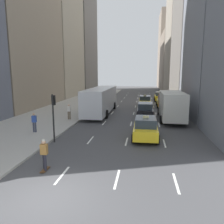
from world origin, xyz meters
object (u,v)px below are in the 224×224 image
Objects in this scene: taxi_fourth at (160,97)px; traffic_light_pole at (53,110)px; skateboarder at (44,153)px; taxi_lead at (145,128)px; taxi_third at (163,101)px; city_bus at (101,100)px; box_truck at (171,105)px; sedan_black_near at (145,110)px; pedestrian_mid_block at (34,122)px; taxi_second at (145,101)px; pedestrian_far_walking at (69,111)px.

taxi_fourth is 27.81m from traffic_light_pole.
taxi_fourth is at bearing 75.29° from skateboarder.
taxi_lead is 1.00× the size of taxi_third.
box_truck is (8.41, -2.95, -0.08)m from city_bus.
pedestrian_mid_block reaches higher than sedan_black_near.
taxi_lead is 16.97m from taxi_second.
pedestrian_mid_block is (-9.33, -8.56, 0.18)m from sedan_black_near.
taxi_second is at bearing 90.00° from sedan_black_near.
taxi_third is at bearing 3.39° from taxi_second.
taxi_lead is at bearing -90.00° from sedan_black_near.
taxi_second is 8.63m from city_bus.
taxi_second is 14.02m from pedestrian_far_walking.
sedan_black_near is at bearing -108.19° from taxi_third.
pedestrian_mid_block is at bearing -137.47° from sedan_black_near.
taxi_fourth is 2.67× the size of pedestrian_mid_block.
city_bus reaches higher than sedan_black_near.
taxi_lead is 0.90× the size of sedan_black_near.
sedan_black_near is at bearing 158.83° from box_truck.
city_bus is at bearing -130.85° from taxi_second.
taxi_second is 2.67× the size of pedestrian_mid_block.
taxi_lead is at bearing -34.35° from pedestrian_far_walking.
sedan_black_near is at bearing -18.36° from city_bus.
taxi_lead is 2.52× the size of skateboarder.
taxi_fourth is 2.52× the size of skateboarder.
pedestrian_mid_block is (-12.13, -24.19, 0.19)m from taxi_fourth.
box_truck is 2.33× the size of traffic_light_pole.
sedan_black_near is (0.00, 8.62, 0.01)m from taxi_lead.
traffic_light_pole is at bearing -78.97° from pedestrian_far_walking.
pedestrian_mid_block is (-4.03, 6.67, 0.10)m from skateboarder.
taxi_second is 0.90× the size of sedan_black_near.
skateboarder is 7.80m from pedestrian_mid_block.
box_truck is (2.80, -9.44, 0.83)m from taxi_second.
taxi_third reaches higher than pedestrian_far_walking.
taxi_third is 25.09m from skateboarder.
taxi_second is at bearing -176.61° from taxi_third.
traffic_light_pole is (-9.55, -9.36, 0.70)m from box_truck.
taxi_lead reaches higher than pedestrian_mid_block.
taxi_third reaches higher than sedan_black_near.
pedestrian_mid_block is at bearing 143.83° from traffic_light_pole.
pedestrian_far_walking is at bearing -125.80° from taxi_second.
taxi_second is at bearing 49.15° from city_bus.
city_bus is 11.09m from pedestrian_mid_block.
box_truck reaches higher than taxi_fourth.
taxi_fourth is (2.80, 7.28, 0.00)m from taxi_second.
taxi_fourth reaches higher than pedestrian_mid_block.
taxi_third is 7.11m from taxi_fourth.
box_truck reaches higher than taxi_second.
sedan_black_near is at bearing 20.19° from pedestrian_far_walking.
taxi_lead is 8.62m from sedan_black_near.
taxi_lead is 8.08m from box_truck.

